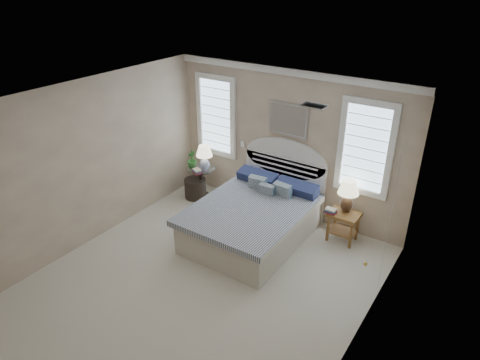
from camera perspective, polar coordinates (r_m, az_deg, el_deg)
name	(u,v)px	position (r m, az deg, el deg)	size (l,w,h in m)	color
floor	(203,281)	(6.55, -4.93, -13.22)	(4.50, 5.00, 0.01)	#BCB4A1
ceiling	(195,104)	(5.26, -6.08, 10.03)	(4.50, 5.00, 0.01)	silver
wall_back	(287,144)	(7.68, 6.35, 4.77)	(4.50, 0.02, 2.70)	tan
wall_left	(90,163)	(7.29, -19.36, 2.13)	(0.02, 5.00, 2.70)	tan
wall_right	(362,259)	(4.89, 15.91, -10.06)	(0.02, 5.00, 2.70)	tan
crown_molding	(290,72)	(7.27, 6.72, 14.15)	(4.50, 0.08, 0.12)	white
hvac_vent	(314,106)	(5.30, 9.85, 9.72)	(0.30, 0.20, 0.02)	#B2B2B2
switch_plate	(243,144)	(8.19, 0.35, 4.84)	(0.08, 0.01, 0.12)	white
window_left	(217,116)	(8.36, -3.13, 8.54)	(0.90, 0.06, 1.60)	#C6E2FB
window_right	(366,148)	(7.09, 16.41, 4.08)	(0.90, 0.06, 1.60)	#C6E2FB
painting	(288,120)	(7.49, 6.39, 8.01)	(0.74, 0.04, 0.58)	silver
closet_door	(390,221)	(5.96, 19.41, -5.17)	(0.02, 1.80, 2.40)	silver
bed	(256,216)	(7.30, 2.09, -4.81)	(1.72, 2.28, 1.47)	beige
side_table_left	(201,179)	(8.56, -5.18, 0.14)	(0.56, 0.56, 0.63)	black
nightstand_right	(344,221)	(7.37, 13.64, -5.29)	(0.50, 0.40, 0.53)	#925E2F
floor_pot	(195,188)	(8.62, -5.96, -1.10)	(0.43, 0.43, 0.40)	black
lamp_left	(204,155)	(8.23, -4.78, 3.33)	(0.37, 0.37, 0.52)	silver
lamp_right	(348,193)	(7.21, 14.23, -1.63)	(0.44, 0.44, 0.57)	black
potted_plant	(192,160)	(8.41, -6.46, 2.73)	(0.20, 0.20, 0.35)	#2F7631
books_left	(197,171)	(8.24, -5.76, 1.18)	(0.23, 0.21, 0.08)	maroon
books_right	(331,211)	(7.24, 11.98, -4.05)	(0.19, 0.14, 0.08)	maroon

